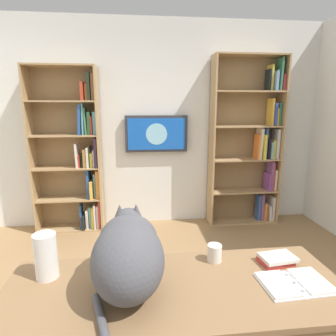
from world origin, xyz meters
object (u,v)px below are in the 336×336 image
object	(u,v)px
bookshelf_right	(76,156)
desk	(176,309)
cat	(128,253)
desk_book_stack	(277,259)
coffee_mug	(214,253)
open_binder	(295,283)
wall_mounted_tv	(156,134)
bookshelf_left	(253,145)
paper_towel_roll	(46,256)

from	to	relation	value
bookshelf_right	desk	xyz separation A→B (m)	(-0.96, 2.50, -0.34)
cat	desk_book_stack	bearing A→B (deg)	-171.05
bookshelf_right	coffee_mug	bearing A→B (deg)	117.98
coffee_mug	open_binder	bearing A→B (deg)	142.66
desk_book_stack	cat	bearing A→B (deg)	8.95
coffee_mug	wall_mounted_tv	bearing A→B (deg)	-86.04
bookshelf_left	desk_book_stack	distance (m)	2.49
wall_mounted_tv	cat	bearing A→B (deg)	83.14
open_binder	coffee_mug	world-z (taller)	coffee_mug
wall_mounted_tv	bookshelf_left	bearing A→B (deg)	176.50
desk	coffee_mug	xyz separation A→B (m)	(-0.24, -0.23, 0.16)
bookshelf_left	cat	size ratio (longest dim) A/B	3.67
desk	desk_book_stack	distance (m)	0.62
bookshelf_right	cat	bearing A→B (deg)	106.68
wall_mounted_tv	open_binder	distance (m)	2.69
bookshelf_left	cat	distance (m)	2.95
bookshelf_left	paper_towel_roll	world-z (taller)	bookshelf_left
paper_towel_roll	wall_mounted_tv	bearing A→B (deg)	-106.59
desk_book_stack	bookshelf_left	bearing A→B (deg)	-109.16
cat	paper_towel_roll	bearing A→B (deg)	-17.47
wall_mounted_tv	coffee_mug	distance (m)	2.40
bookshelf_left	cat	bearing A→B (deg)	56.74
paper_towel_roll	coffee_mug	bearing A→B (deg)	-176.14
open_binder	paper_towel_roll	bearing A→B (deg)	-9.08
paper_towel_roll	desk_book_stack	bearing A→B (deg)	179.84
bookshelf_left	coffee_mug	world-z (taller)	bookshelf_left
paper_towel_roll	open_binder	bearing A→B (deg)	170.92
open_binder	coffee_mug	xyz separation A→B (m)	(0.33, -0.25, 0.04)
wall_mounted_tv	desk	distance (m)	2.65
desk	paper_towel_roll	world-z (taller)	paper_towel_roll
desk_book_stack	bookshelf_right	bearing A→B (deg)	-56.56
bookshelf_left	open_binder	bearing A→B (deg)	72.14
bookshelf_right	paper_towel_roll	size ratio (longest dim) A/B	8.92
bookshelf_left	open_binder	world-z (taller)	bookshelf_left
bookshelf_right	bookshelf_left	bearing A→B (deg)	-179.91
bookshelf_left	bookshelf_right	distance (m)	2.35
coffee_mug	paper_towel_roll	bearing A→B (deg)	3.86
wall_mounted_tv	open_binder	xyz separation A→B (m)	(-0.49, 2.60, -0.48)
coffee_mug	desk_book_stack	distance (m)	0.34
bookshelf_right	paper_towel_roll	bearing A→B (deg)	97.92
bookshelf_right	open_binder	distance (m)	2.96
paper_towel_roll	coffee_mug	xyz separation A→B (m)	(-0.88, -0.06, -0.07)
bookshelf_left	coffee_mug	bearing A→B (deg)	63.23
wall_mounted_tv	cat	size ratio (longest dim) A/B	1.35
wall_mounted_tv	desk_book_stack	size ratio (longest dim) A/B	4.01
wall_mounted_tv	desk_book_stack	world-z (taller)	wall_mounted_tv
bookshelf_left	cat	xyz separation A→B (m)	(1.61, 2.46, -0.16)
desk	bookshelf_right	bearing A→B (deg)	-68.96
desk	coffee_mug	bearing A→B (deg)	-136.94
cat	bookshelf_left	bearing A→B (deg)	-123.26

